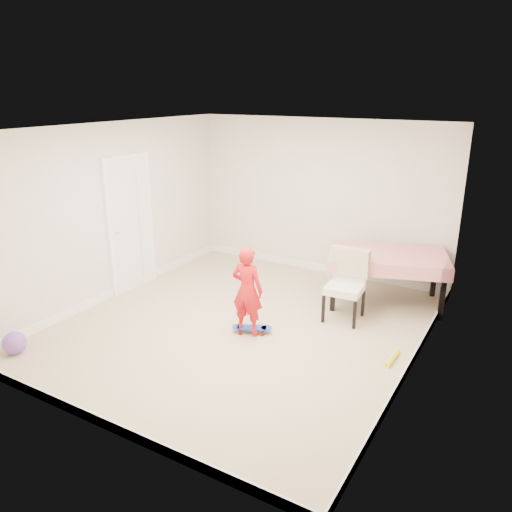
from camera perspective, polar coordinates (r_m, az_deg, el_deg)
The scene contains 17 objects.
ground at distance 6.83m, azimuth -1.59°, elevation -7.91°, with size 5.00×5.00×0.00m, color tan.
ceiling at distance 6.12m, azimuth -1.81°, elevation 14.23°, with size 4.50×5.00×0.04m, color white.
wall_back at distance 8.49m, azimuth 7.23°, elevation 6.63°, with size 4.50×0.04×2.60m, color beige.
wall_front at distance 4.56m, azimuth -18.43°, elevation -4.98°, with size 4.50×0.04×2.60m, color beige.
wall_left at distance 7.73m, azimuth -15.93°, elevation 4.85°, with size 0.04×5.00×2.60m, color beige.
wall_right at distance 5.56m, azimuth 18.24°, elevation -0.71°, with size 0.04×5.00×2.60m, color beige.
door at distance 7.99m, azimuth -14.19°, elevation 3.40°, with size 0.10×0.94×2.11m, color white.
baseboard_back at distance 8.84m, azimuth 6.93°, elevation -1.24°, with size 4.50×0.02×0.12m, color white.
baseboard_front at distance 5.16m, azimuth -17.05°, elevation -17.74°, with size 4.50×0.02×0.12m, color white.
baseboard_left at distance 8.11m, azimuth -15.21°, elevation -3.68°, with size 0.02×5.00×0.12m, color white.
baseboard_right at distance 6.06m, azimuth 17.13°, elevation -11.85°, with size 0.02×5.00×0.12m, color white.
dining_table at distance 7.59m, azimuth 14.62°, elevation -2.47°, with size 1.67×1.05×0.78m, color red, non-canonical shape.
dining_chair at distance 6.90m, azimuth 10.10°, elevation -3.42°, with size 0.54×0.62×0.98m, color white, non-canonical shape.
skateboard at distance 6.62m, azimuth -0.47°, elevation -8.41°, with size 0.53×0.19×0.08m, color blue, non-canonical shape.
child at distance 6.36m, azimuth -1.00°, elevation -4.22°, with size 0.42×0.28×1.16m, color red.
balloon at distance 6.75m, azimuth -25.89°, elevation -8.93°, with size 0.28×0.28×0.28m, color purple.
foam_toy at distance 6.21m, azimuth 15.33°, elevation -11.19°, with size 0.06×0.06×0.40m, color yellow.
Camera 1 is at (3.23, -5.17, 3.06)m, focal length 35.00 mm.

